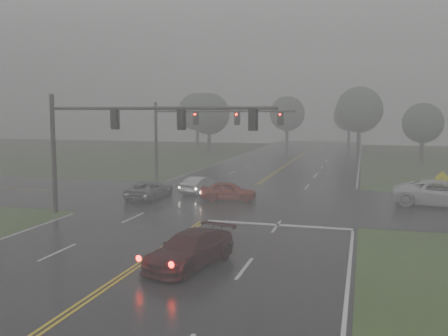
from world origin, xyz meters
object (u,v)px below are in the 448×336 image
(signal_gantry_far, at_px, (197,126))
(sedan_maroon, at_px, (190,267))
(car_grey, at_px, (150,198))
(pickup_white, at_px, (442,207))
(signal_gantry_near, at_px, (117,130))
(sedan_silver, at_px, (200,193))
(sedan_red, at_px, (229,201))

(signal_gantry_far, bearing_deg, sedan_maroon, -72.03)
(car_grey, bearing_deg, sedan_maroon, 121.26)
(car_grey, height_order, pickup_white, pickup_white)
(signal_gantry_near, bearing_deg, pickup_white, 24.03)
(car_grey, xyz_separation_m, signal_gantry_near, (0.81, -6.52, 5.44))
(car_grey, bearing_deg, sedan_silver, -129.71)
(sedan_maroon, xyz_separation_m, signal_gantry_far, (-8.19, 25.24, 5.29))
(sedan_maroon, xyz_separation_m, pickup_white, (12.37, 17.56, 0.00))
(sedan_red, xyz_separation_m, pickup_white, (14.92, 1.79, 0.00))
(signal_gantry_far, bearing_deg, pickup_white, -20.48)
(sedan_red, height_order, sedan_silver, sedan_red)
(sedan_maroon, distance_m, signal_gantry_near, 12.79)
(signal_gantry_near, bearing_deg, signal_gantry_far, 91.41)
(sedan_maroon, distance_m, signal_gantry_far, 27.06)
(pickup_white, height_order, signal_gantry_near, signal_gantry_near)
(sedan_silver, relative_size, signal_gantry_far, 0.30)
(sedan_red, bearing_deg, pickup_white, -90.87)
(pickup_white, height_order, signal_gantry_far, signal_gantry_far)
(sedan_maroon, relative_size, signal_gantry_near, 0.34)
(signal_gantry_near, height_order, signal_gantry_far, signal_gantry_near)
(car_grey, height_order, signal_gantry_far, signal_gantry_far)
(sedan_silver, bearing_deg, signal_gantry_near, 89.52)
(signal_gantry_near, bearing_deg, sedan_maroon, -47.81)
(pickup_white, bearing_deg, signal_gantry_far, 77.01)
(sedan_red, xyz_separation_m, car_grey, (-6.03, -0.67, 0.00))
(sedan_silver, relative_size, car_grey, 0.84)
(sedan_maroon, relative_size, sedan_silver, 1.22)
(pickup_white, relative_size, signal_gantry_far, 0.48)
(sedan_red, relative_size, signal_gantry_far, 0.31)
(signal_gantry_near, bearing_deg, sedan_silver, 77.82)
(car_grey, xyz_separation_m, signal_gantry_far, (0.39, 10.14, 5.29))
(sedan_red, height_order, car_grey, sedan_red)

